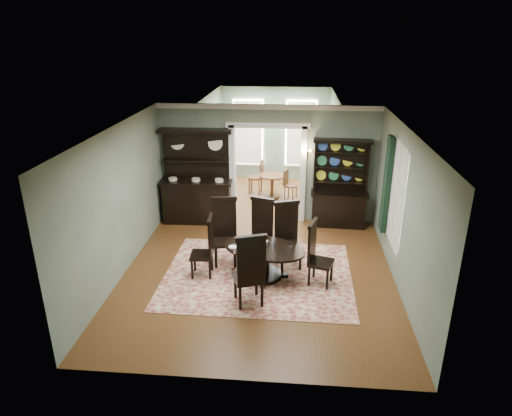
{
  "coord_description": "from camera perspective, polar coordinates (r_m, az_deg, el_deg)",
  "views": [
    {
      "loc": [
        0.67,
        -8.14,
        4.72
      ],
      "look_at": [
        -0.09,
        0.6,
        1.24
      ],
      "focal_mm": 32.0,
      "sensor_mm": 36.0,
      "label": 1
    }
  ],
  "objects": [
    {
      "name": "room",
      "position": [
        8.79,
        0.26,
        0.68
      ],
      "size": [
        5.51,
        6.01,
        3.01
      ],
      "color": "brown",
      "rests_on": "ground"
    },
    {
      "name": "parlor",
      "position": [
        14.06,
        2.13,
        8.44
      ],
      "size": [
        3.51,
        3.5,
        3.01
      ],
      "color": "brown",
      "rests_on": "ground"
    },
    {
      "name": "doorway_trim",
      "position": [
        11.58,
        1.48,
        6.09
      ],
      "size": [
        2.08,
        0.25,
        2.57
      ],
      "color": "silver",
      "rests_on": "floor"
    },
    {
      "name": "right_window",
      "position": [
        9.8,
        16.61,
        2.14
      ],
      "size": [
        0.15,
        1.47,
        2.12
      ],
      "color": "white",
      "rests_on": "wall_right"
    },
    {
      "name": "wall_sconce",
      "position": [
        11.35,
        6.27,
        7.06
      ],
      "size": [
        0.27,
        0.21,
        0.21
      ],
      "color": "gold",
      "rests_on": "back_wall_right"
    },
    {
      "name": "rug",
      "position": [
        9.44,
        0.26,
        -8.32
      ],
      "size": [
        3.82,
        3.11,
        0.01
      ],
      "primitive_type": "cube",
      "rotation": [
        0.0,
        0.0,
        -0.01
      ],
      "color": "maroon",
      "rests_on": "floor"
    },
    {
      "name": "dining_table",
      "position": [
        9.16,
        1.03,
        -6.06
      ],
      "size": [
        1.96,
        1.96,
        0.66
      ],
      "rotation": [
        0.0,
        0.0,
        -0.32
      ],
      "color": "black",
      "rests_on": "rug"
    },
    {
      "name": "centerpiece",
      "position": [
        9.12,
        0.91,
        -4.36
      ],
      "size": [
        1.29,
        0.83,
        0.21
      ],
      "color": "silver",
      "rests_on": "dining_table"
    },
    {
      "name": "chair_far_left",
      "position": [
        9.67,
        -3.94,
        -2.6
      ],
      "size": [
        0.61,
        0.58,
        1.44
      ],
      "rotation": [
        0.0,
        0.0,
        3.31
      ],
      "color": "black",
      "rests_on": "rug"
    },
    {
      "name": "chair_far_mid",
      "position": [
        9.79,
        0.58,
        -2.46
      ],
      "size": [
        0.64,
        0.62,
        1.38
      ],
      "rotation": [
        0.0,
        0.0,
        2.81
      ],
      "color": "black",
      "rests_on": "rug"
    },
    {
      "name": "chair_far_right",
      "position": [
        9.53,
        3.95,
        -3.09
      ],
      "size": [
        0.65,
        0.63,
        1.41
      ],
      "rotation": [
        0.0,
        0.0,
        3.46
      ],
      "color": "black",
      "rests_on": "rug"
    },
    {
      "name": "chair_end_left",
      "position": [
        9.17,
        -6.19,
        -4.66
      ],
      "size": [
        0.48,
        0.5,
        1.29
      ],
      "rotation": [
        0.0,
        0.0,
        1.64
      ],
      "color": "black",
      "rests_on": "rug"
    },
    {
      "name": "chair_end_right",
      "position": [
        8.93,
        7.52,
        -5.42
      ],
      "size": [
        0.58,
        0.59,
        1.3
      ],
      "rotation": [
        0.0,
        0.0,
        -1.87
      ],
      "color": "black",
      "rests_on": "rug"
    },
    {
      "name": "chair_near",
      "position": [
        8.09,
        -0.75,
        -7.63
      ],
      "size": [
        0.68,
        0.66,
        1.46
      ],
      "rotation": [
        0.0,
        0.0,
        0.34
      ],
      "color": "black",
      "rests_on": "rug"
    },
    {
      "name": "sideboard",
      "position": [
        11.79,
        -7.36,
        2.22
      ],
      "size": [
        1.84,
        0.7,
        2.4
      ],
      "rotation": [
        0.0,
        0.0,
        0.03
      ],
      "color": "black",
      "rests_on": "floor"
    },
    {
      "name": "welsh_dresser",
      "position": [
        11.64,
        10.37,
        1.59
      ],
      "size": [
        1.44,
        0.59,
        2.22
      ],
      "rotation": [
        0.0,
        0.0,
        -0.05
      ],
      "color": "black",
      "rests_on": "floor"
    },
    {
      "name": "parlor_table",
      "position": [
        13.44,
        2.02,
        3.15
      ],
      "size": [
        0.77,
        0.77,
        0.71
      ],
      "color": "#522C17",
      "rests_on": "parlor_floor"
    },
    {
      "name": "parlor_chair_left",
      "position": [
        13.8,
        0.22,
        4.06
      ],
      "size": [
        0.46,
        0.44,
        1.04
      ],
      "rotation": [
        0.0,
        0.0,
        1.42
      ],
      "color": "#522C17",
      "rests_on": "parlor_floor"
    },
    {
      "name": "parlor_chair_right",
      "position": [
        13.39,
        4.12,
        3.05
      ],
      "size": [
        0.41,
        0.41,
        0.87
      ],
      "rotation": [
        0.0,
        0.0,
        -1.98
      ],
      "color": "#522C17",
      "rests_on": "parlor_floor"
    }
  ]
}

